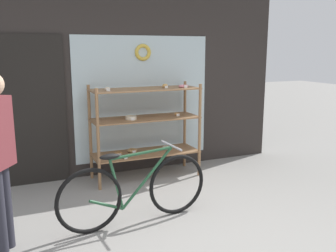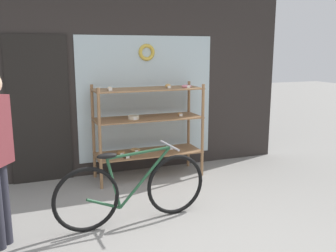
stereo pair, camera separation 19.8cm
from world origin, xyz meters
The scene contains 4 objects.
ground_plane centered at (0.00, 0.00, 0.00)m, with size 30.00×30.00×0.00m, color gray.
storefront_facade centered at (-0.04, 2.48, 1.60)m, with size 5.05×0.13×3.29m.
display_case centered at (0.10, 2.06, 0.83)m, with size 1.58×0.56×1.40m.
bicycle centered at (-0.54, 0.66, 0.38)m, with size 1.75×0.46×0.84m.
Camera 1 is at (-1.74, -3.04, 1.90)m, focal length 40.00 mm.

